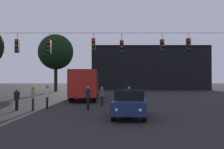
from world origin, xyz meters
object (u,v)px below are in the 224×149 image
object	(u,v)px
pedestrian_far_side	(48,95)
city_bus	(86,81)
pedestrian_crossing_right	(89,97)
tree_behind_building	(56,52)
pedestrian_crossing_left	(34,97)
pedestrian_trailing	(130,96)
car_near_right	(130,103)
pedestrian_near_bus	(102,95)
pedestrian_crossing_center	(17,98)

from	to	relation	value
pedestrian_far_side	city_bus	bearing A→B (deg)	78.54
pedestrian_crossing_right	tree_behind_building	distance (m)	27.18
city_bus	pedestrian_crossing_left	world-z (taller)	city_bus
pedestrian_trailing	pedestrian_far_side	size ratio (longest dim) A/B	0.91
car_near_right	pedestrian_trailing	distance (m)	5.12
pedestrian_trailing	pedestrian_far_side	distance (m)	6.09
city_bus	tree_behind_building	distance (m)	17.44
car_near_right	pedestrian_near_bus	distance (m)	6.22
pedestrian_near_bus	pedestrian_crossing_left	bearing A→B (deg)	-146.58
pedestrian_near_bus	city_bus	bearing A→B (deg)	105.76
car_near_right	pedestrian_near_bus	xyz separation A→B (m)	(-1.82, 5.95, 0.05)
city_bus	pedestrian_crossing_center	size ratio (longest dim) A/B	7.36
car_near_right	tree_behind_building	xyz separation A→B (m)	(-10.44, 28.62, 5.81)
pedestrian_crossing_left	pedestrian_trailing	bearing A→B (deg)	18.08
tree_behind_building	pedestrian_near_bus	bearing A→B (deg)	-69.17
pedestrian_far_side	pedestrian_crossing_left	bearing A→B (deg)	-121.04
city_bus	pedestrian_crossing_right	xyz separation A→B (m)	(1.19, -9.98, -0.93)
car_near_right	pedestrian_far_side	xyz separation A→B (m)	(-5.71, 4.06, 0.18)
pedestrian_crossing_left	pedestrian_far_side	xyz separation A→B (m)	(0.68, 1.13, 0.04)
car_near_right	pedestrian_crossing_left	size ratio (longest dim) A/B	2.72
city_bus	pedestrian_crossing_right	bearing A→B (deg)	-83.19
pedestrian_crossing_right	pedestrian_far_side	xyz separation A→B (m)	(-3.04, 0.85, 0.04)
city_bus	pedestrian_crossing_left	size ratio (longest dim) A/B	6.73
tree_behind_building	pedestrian_far_side	bearing A→B (deg)	-79.09
city_bus	pedestrian_crossing_right	size ratio (longest dim) A/B	6.69
pedestrian_near_bus	pedestrian_far_side	distance (m)	4.33
pedestrian_crossing_left	pedestrian_trailing	world-z (taller)	pedestrian_crossing_left
city_bus	pedestrian_far_side	world-z (taller)	city_bus
city_bus	car_near_right	distance (m)	13.78
pedestrian_trailing	pedestrian_crossing_left	bearing A→B (deg)	-161.92
pedestrian_trailing	tree_behind_building	xyz separation A→B (m)	(-10.73, 23.52, 5.73)
pedestrian_crossing_right	city_bus	bearing A→B (deg)	96.81
pedestrian_crossing_center	pedestrian_near_bus	size ratio (longest dim) A/B	0.99
car_near_right	pedestrian_far_side	size ratio (longest dim) A/B	2.61
pedestrian_near_bus	pedestrian_crossing_right	bearing A→B (deg)	-107.27
city_bus	pedestrian_far_side	xyz separation A→B (m)	(-1.85, -9.13, -0.89)
pedestrian_crossing_left	pedestrian_crossing_right	xyz separation A→B (m)	(3.72, 0.28, 0.01)
pedestrian_crossing_center	pedestrian_crossing_left	bearing A→B (deg)	-1.53
pedestrian_near_bus	tree_behind_building	size ratio (longest dim) A/B	0.16
tree_behind_building	pedestrian_crossing_left	bearing A→B (deg)	-81.03
pedestrian_crossing_left	pedestrian_crossing_center	bearing A→B (deg)	178.47
pedestrian_crossing_left	pedestrian_far_side	size ratio (longest dim) A/B	0.96
car_near_right	pedestrian_crossing_left	world-z (taller)	pedestrian_crossing_left
car_near_right	pedestrian_crossing_center	distance (m)	8.06
pedestrian_near_bus	tree_behind_building	bearing A→B (deg)	110.83
pedestrian_near_bus	tree_behind_building	xyz separation A→B (m)	(-8.63, 22.68, 5.76)
pedestrian_far_side	pedestrian_near_bus	bearing A→B (deg)	25.90
car_near_right	tree_behind_building	world-z (taller)	tree_behind_building
pedestrian_crossing_left	pedestrian_near_bus	world-z (taller)	pedestrian_crossing_left
pedestrian_crossing_right	pedestrian_near_bus	distance (m)	2.87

